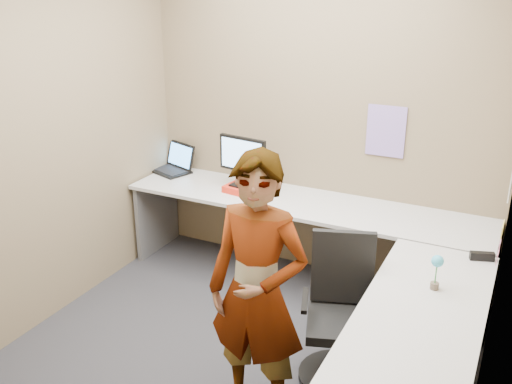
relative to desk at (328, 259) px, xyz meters
The scene contains 19 objects.
ground 0.83m from the desk, 138.54° to the right, with size 3.00×3.00×0.00m, color #232227.
wall_back 1.27m from the desk, 115.54° to the left, with size 3.00×3.00×0.00m, color brown.
wall_right 1.36m from the desk, 19.95° to the right, with size 2.70×2.70×0.00m, color brown.
wall_left 2.12m from the desk, 168.73° to the right, with size 2.70×2.70×0.00m, color brown.
desk is the anchor object (origin of this frame).
paper_ream 1.13m from the desk, 150.02° to the left, with size 0.27×0.20×0.05m, color red.
monitor 1.21m from the desk, 149.34° to the left, with size 0.44×0.15×0.42m.
laptop 1.95m from the desk, 156.52° to the left, with size 0.43×0.39×0.25m.
trackball_mouse 0.91m from the desk, 147.38° to the left, with size 0.12×0.08×0.07m.
origami 0.78m from the desk, 151.23° to the left, with size 0.10×0.10×0.06m, color white.
stapler 0.99m from the desk, ahead, with size 0.15×0.04×0.06m, color black.
flower 0.88m from the desk, 23.80° to the right, with size 0.07×0.07×0.22m.
calendar_purple 1.15m from the desk, 82.85° to the left, with size 0.30×0.01×0.40m, color #846BB7.
sticky_note_a 1.13m from the desk, ahead, with size 0.01×0.07×0.07m, color #F2E059.
sticky_note_b 1.10m from the desk, 11.49° to the left, with size 0.01×0.07×0.07m, color pink.
sticky_note_c 1.08m from the desk, ahead, with size 0.01×0.07×0.07m, color pink.
sticky_note_d 1.15m from the desk, 16.61° to the left, with size 0.01×0.07×0.07m, color #F2E059.
office_chair 0.52m from the desk, 60.34° to the right, with size 0.54×0.53×0.94m.
person 0.96m from the desk, 95.26° to the right, with size 0.58×0.38×1.60m, color #999399.
Camera 1 is at (1.55, -2.98, 2.43)m, focal length 40.00 mm.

